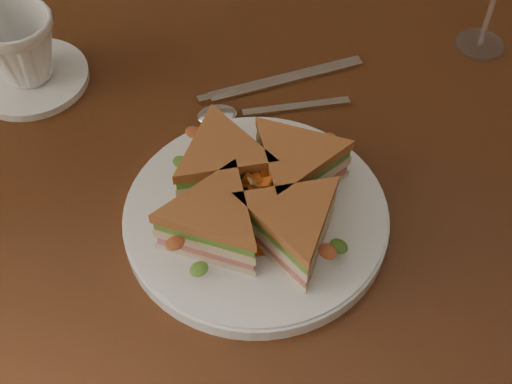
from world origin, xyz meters
The scene contains 8 objects.
table centered at (0.00, 0.00, 0.65)m, with size 1.20×0.80×0.75m.
plate centered at (0.01, -0.09, 0.76)m, with size 0.27×0.27×0.02m, color white.
sandwich_wedges centered at (0.01, -0.09, 0.80)m, with size 0.26×0.26×0.06m.
crisps_mound centered at (0.01, -0.09, 0.79)m, with size 0.09×0.09×0.05m, color #CB5A1A, non-canonical shape.
spoon centered at (0.02, 0.06, 0.75)m, with size 0.18×0.03×0.01m.
knife centered at (0.08, 0.11, 0.75)m, with size 0.21×0.04×0.00m.
saucer centered at (-0.22, 0.18, 0.76)m, with size 0.14×0.14×0.01m, color white.
coffee_cup centered at (-0.22, 0.18, 0.80)m, with size 0.09×0.09×0.08m, color white.
Camera 1 is at (-0.09, -0.52, 1.35)m, focal length 50.00 mm.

